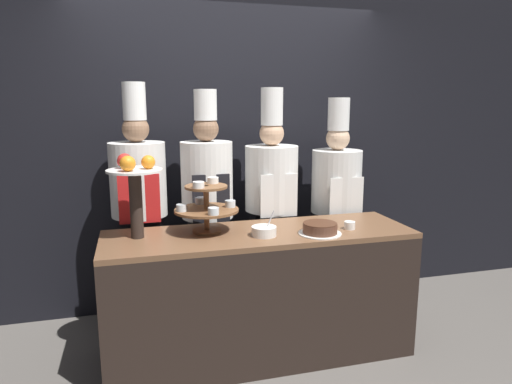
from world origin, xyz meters
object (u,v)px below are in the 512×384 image
object	(u,v)px
chef_left	(139,204)
chef_right	(336,200)
fruit_pedestal	(134,182)
serving_bowl_near	(264,231)
chef_center_right	(271,200)
chef_center_left	(207,201)
cake_round	(320,229)
cup_white	(350,225)
tiered_stand	(206,205)

from	to	relation	value
chef_left	chef_right	size ratio (longest dim) A/B	1.06
fruit_pedestal	serving_bowl_near	size ratio (longest dim) A/B	3.25
chef_right	chef_center_right	bearing A→B (deg)	180.00
fruit_pedestal	chef_right	xyz separation A→B (m)	(1.59, 0.49, -0.30)
serving_bowl_near	chef_center_left	xyz separation A→B (m)	(-0.26, 0.65, 0.08)
serving_bowl_near	chef_right	xyz separation A→B (m)	(0.81, 0.65, 0.02)
fruit_pedestal	chef_right	size ratio (longest dim) A/B	0.30
serving_bowl_near	fruit_pedestal	bearing A→B (deg)	167.97
fruit_pedestal	cake_round	distance (m)	1.22
chef_left	cup_white	bearing A→B (deg)	-25.58
tiered_stand	cake_round	world-z (taller)	tiered_stand
fruit_pedestal	cup_white	bearing A→B (deg)	-6.84
fruit_pedestal	chef_left	distance (m)	0.55
tiered_stand	chef_center_left	bearing A→B (deg)	80.28
cake_round	chef_center_left	bearing A→B (deg)	131.18
fruit_pedestal	cake_round	world-z (taller)	fruit_pedestal
tiered_stand	fruit_pedestal	xyz separation A→B (m)	(-0.45, -0.02, 0.18)
cake_round	fruit_pedestal	bearing A→B (deg)	168.94
serving_bowl_near	chef_left	xyz separation A→B (m)	(-0.76, 0.65, 0.08)
chef_center_left	chef_center_right	size ratio (longest dim) A/B	0.99
chef_left	chef_center_left	world-z (taller)	chef_left
tiered_stand	chef_center_right	bearing A→B (deg)	38.55
cup_white	serving_bowl_near	world-z (taller)	serving_bowl_near
chef_center_left	cup_white	bearing A→B (deg)	-37.12
tiered_stand	serving_bowl_near	xyz separation A→B (m)	(0.34, -0.18, -0.15)
tiered_stand	chef_left	distance (m)	0.63
tiered_stand	chef_right	bearing A→B (deg)	22.31
fruit_pedestal	serving_bowl_near	xyz separation A→B (m)	(0.79, -0.17, -0.33)
tiered_stand	chef_left	bearing A→B (deg)	131.90
fruit_pedestal	chef_right	world-z (taller)	chef_right
cup_white	chef_left	distance (m)	1.52
chef_center_left	chef_center_right	bearing A→B (deg)	0.01
cup_white	serving_bowl_near	xyz separation A→B (m)	(-0.60, -0.00, 0.01)
chef_right	tiered_stand	bearing A→B (deg)	-157.69
chef_center_right	tiered_stand	bearing A→B (deg)	-141.45
serving_bowl_near	chef_center_left	bearing A→B (deg)	111.57
serving_bowl_near	chef_center_right	bearing A→B (deg)	69.07
fruit_pedestal	chef_center_left	xyz separation A→B (m)	(0.53, 0.49, -0.25)
cake_round	chef_right	distance (m)	0.84
chef_right	cup_white	bearing A→B (deg)	-107.07
chef_center_left	chef_center_right	distance (m)	0.51
chef_left	chef_right	world-z (taller)	chef_left
cup_white	chef_left	size ratio (longest dim) A/B	0.04
chef_center_left	chef_right	bearing A→B (deg)	0.00
serving_bowl_near	chef_right	size ratio (longest dim) A/B	0.09
cup_white	chef_right	xyz separation A→B (m)	(0.20, 0.65, 0.03)
serving_bowl_near	chef_center_right	xyz separation A→B (m)	(0.25, 0.65, 0.06)
cake_round	cup_white	xyz separation A→B (m)	(0.24, 0.06, -0.01)
cup_white	chef_center_left	bearing A→B (deg)	142.88
tiered_stand	chef_right	xyz separation A→B (m)	(1.14, 0.47, -0.13)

